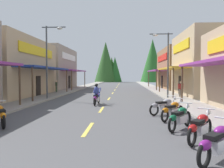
{
  "coord_description": "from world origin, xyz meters",
  "views": [
    {
      "loc": [
        1.47,
        -0.13,
        2.17
      ],
      "look_at": [
        -0.06,
        26.83,
        1.13
      ],
      "focal_mm": 36.52,
      "sensor_mm": 36.0,
      "label": 1
    }
  ],
  "objects_px": {
    "motorcycle_parked_left_2": "(0,115)",
    "streetlamp_left": "(50,52)",
    "streetlamp_right": "(165,56)",
    "rider_cruising_lead": "(97,96)",
    "pedestrian_by_shop": "(181,88)",
    "motorcycle_parked_right_1": "(200,127)",
    "motorcycle_parked_right_3": "(173,110)",
    "motorcycle_parked_right_4": "(164,106)",
    "motorcycle_parked_right_0": "(217,142)",
    "motorcycle_parked_right_2": "(180,117)",
    "pedestrian_browsing": "(56,86)"
  },
  "relations": [
    {
      "from": "motorcycle_parked_right_0",
      "to": "motorcycle_parked_right_3",
      "type": "distance_m",
      "value": 5.27
    },
    {
      "from": "motorcycle_parked_right_1",
      "to": "pedestrian_browsing",
      "type": "bearing_deg",
      "value": 65.45
    },
    {
      "from": "rider_cruising_lead",
      "to": "pedestrian_by_shop",
      "type": "bearing_deg",
      "value": -49.87
    },
    {
      "from": "motorcycle_parked_right_1",
      "to": "rider_cruising_lead",
      "type": "height_order",
      "value": "rider_cruising_lead"
    },
    {
      "from": "motorcycle_parked_right_0",
      "to": "pedestrian_browsing",
      "type": "distance_m",
      "value": 24.24
    },
    {
      "from": "pedestrian_by_shop",
      "to": "streetlamp_left",
      "type": "bearing_deg",
      "value": 84.66
    },
    {
      "from": "motorcycle_parked_right_0",
      "to": "pedestrian_by_shop",
      "type": "relative_size",
      "value": 1.0
    },
    {
      "from": "motorcycle_parked_left_2",
      "to": "rider_cruising_lead",
      "type": "height_order",
      "value": "rider_cruising_lead"
    },
    {
      "from": "motorcycle_parked_left_2",
      "to": "pedestrian_browsing",
      "type": "xyz_separation_m",
      "value": [
        -3.13,
        18.17,
        0.39
      ]
    },
    {
      "from": "streetlamp_right",
      "to": "rider_cruising_lead",
      "type": "distance_m",
      "value": 7.98
    },
    {
      "from": "motorcycle_parked_left_2",
      "to": "motorcycle_parked_right_2",
      "type": "bearing_deg",
      "value": -128.55
    },
    {
      "from": "motorcycle_parked_right_1",
      "to": "motorcycle_parked_left_2",
      "type": "xyz_separation_m",
      "value": [
        -7.78,
        1.82,
        0.0
      ]
    },
    {
      "from": "rider_cruising_lead",
      "to": "pedestrian_by_shop",
      "type": "distance_m",
      "value": 9.23
    },
    {
      "from": "streetlamp_left",
      "to": "motorcycle_parked_right_3",
      "type": "xyz_separation_m",
      "value": [
        8.88,
        -8.64,
        -3.7
      ]
    },
    {
      "from": "motorcycle_parked_right_2",
      "to": "motorcycle_parked_right_4",
      "type": "relative_size",
      "value": 0.97
    },
    {
      "from": "motorcycle_parked_right_1",
      "to": "motorcycle_parked_right_4",
      "type": "distance_m",
      "value": 5.07
    },
    {
      "from": "motorcycle_parked_right_0",
      "to": "motorcycle_parked_right_1",
      "type": "bearing_deg",
      "value": 39.34
    },
    {
      "from": "motorcycle_parked_right_1",
      "to": "rider_cruising_lead",
      "type": "relative_size",
      "value": 0.83
    },
    {
      "from": "pedestrian_by_shop",
      "to": "pedestrian_browsing",
      "type": "bearing_deg",
      "value": 51.91
    },
    {
      "from": "rider_cruising_lead",
      "to": "pedestrian_browsing",
      "type": "height_order",
      "value": "rider_cruising_lead"
    },
    {
      "from": "motorcycle_parked_right_2",
      "to": "motorcycle_parked_left_2",
      "type": "distance_m",
      "value": 7.52
    },
    {
      "from": "streetlamp_right",
      "to": "motorcycle_parked_right_1",
      "type": "distance_m",
      "value": 14.06
    },
    {
      "from": "streetlamp_left",
      "to": "streetlamp_right",
      "type": "relative_size",
      "value": 1.07
    },
    {
      "from": "motorcycle_parked_left_2",
      "to": "pedestrian_by_shop",
      "type": "height_order",
      "value": "pedestrian_by_shop"
    },
    {
      "from": "motorcycle_parked_right_3",
      "to": "rider_cruising_lead",
      "type": "xyz_separation_m",
      "value": [
        -4.39,
        5.53,
        0.17
      ]
    },
    {
      "from": "motorcycle_parked_right_0",
      "to": "rider_cruising_lead",
      "type": "distance_m",
      "value": 11.67
    },
    {
      "from": "motorcycle_parked_right_1",
      "to": "motorcycle_parked_right_3",
      "type": "height_order",
      "value": "same"
    },
    {
      "from": "streetlamp_right",
      "to": "motorcycle_parked_right_0",
      "type": "relative_size",
      "value": 3.75
    },
    {
      "from": "motorcycle_parked_right_0",
      "to": "motorcycle_parked_right_4",
      "type": "xyz_separation_m",
      "value": [
        -0.16,
        6.79,
        0.0
      ]
    },
    {
      "from": "motorcycle_parked_right_3",
      "to": "motorcycle_parked_right_4",
      "type": "distance_m",
      "value": 1.52
    },
    {
      "from": "streetlamp_left",
      "to": "motorcycle_parked_right_0",
      "type": "bearing_deg",
      "value": -57.38
    },
    {
      "from": "streetlamp_right",
      "to": "pedestrian_by_shop",
      "type": "distance_m",
      "value": 3.61
    },
    {
      "from": "streetlamp_left",
      "to": "streetlamp_right",
      "type": "bearing_deg",
      "value": 7.8
    },
    {
      "from": "pedestrian_by_shop",
      "to": "motorcycle_parked_right_2",
      "type": "bearing_deg",
      "value": 149.8
    },
    {
      "from": "motorcycle_parked_left_2",
      "to": "streetlamp_left",
      "type": "bearing_deg",
      "value": -30.39
    },
    {
      "from": "streetlamp_left",
      "to": "motorcycle_parked_right_4",
      "type": "bearing_deg",
      "value": -39.2
    },
    {
      "from": "streetlamp_left",
      "to": "motorcycle_parked_right_3",
      "type": "bearing_deg",
      "value": -44.21
    },
    {
      "from": "motorcycle_parked_right_2",
      "to": "rider_cruising_lead",
      "type": "distance_m",
      "value": 8.56
    },
    {
      "from": "motorcycle_parked_right_0",
      "to": "pedestrian_browsing",
      "type": "height_order",
      "value": "pedestrian_browsing"
    },
    {
      "from": "pedestrian_browsing",
      "to": "motorcycle_parked_right_1",
      "type": "bearing_deg",
      "value": 81.37
    },
    {
      "from": "streetlamp_left",
      "to": "motorcycle_parked_left_2",
      "type": "xyz_separation_m",
      "value": [
        1.27,
        -10.37,
        -3.7
      ]
    },
    {
      "from": "streetlamp_right",
      "to": "motorcycle_parked_right_0",
      "type": "height_order",
      "value": "streetlamp_right"
    },
    {
      "from": "motorcycle_parked_right_1",
      "to": "motorcycle_parked_right_4",
      "type": "xyz_separation_m",
      "value": [
        -0.3,
        5.06,
        0.0
      ]
    },
    {
      "from": "motorcycle_parked_right_3",
      "to": "motorcycle_parked_left_2",
      "type": "relative_size",
      "value": 0.96
    },
    {
      "from": "motorcycle_parked_right_4",
      "to": "pedestrian_browsing",
      "type": "distance_m",
      "value": 18.31
    },
    {
      "from": "rider_cruising_lead",
      "to": "motorcycle_parked_right_2",
      "type": "bearing_deg",
      "value": -146.26
    },
    {
      "from": "motorcycle_parked_left_2",
      "to": "pedestrian_by_shop",
      "type": "xyz_separation_m",
      "value": [
        10.64,
        12.74,
        0.44
      ]
    },
    {
      "from": "motorcycle_parked_right_4",
      "to": "motorcycle_parked_right_0",
      "type": "bearing_deg",
      "value": -121.65
    },
    {
      "from": "streetlamp_right",
      "to": "motorcycle_parked_left_2",
      "type": "bearing_deg",
      "value": -127.19
    },
    {
      "from": "motorcycle_parked_right_3",
      "to": "motorcycle_parked_right_2",
      "type": "bearing_deg",
      "value": -142.62
    }
  ]
}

